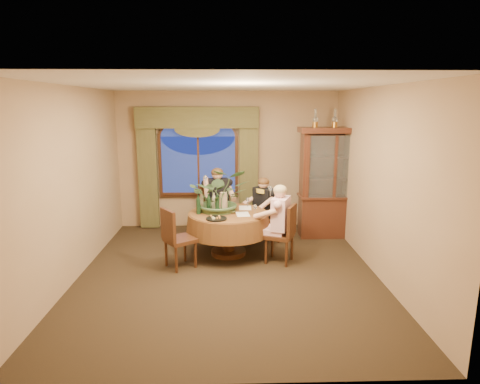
{
  "coord_description": "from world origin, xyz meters",
  "views": [
    {
      "loc": [
        0.01,
        -5.75,
        2.54
      ],
      "look_at": [
        0.21,
        0.8,
        1.1
      ],
      "focal_mm": 30.0,
      "sensor_mm": 36.0,
      "label": 1
    }
  ],
  "objects_px": {
    "person_back": "(217,203)",
    "wine_bottle_4": "(198,204)",
    "olive_bowl": "(231,212)",
    "wine_bottle_3": "(214,202)",
    "stoneware_vase": "(223,201)",
    "centerpiece_plant": "(220,174)",
    "person_pink": "(281,224)",
    "dining_table": "(228,233)",
    "oil_lamp_right": "(355,118)",
    "chair_front_left": "(180,238)",
    "chair_back_right": "(266,218)",
    "chair_right": "(279,234)",
    "wine_bottle_1": "(209,203)",
    "oil_lamp_center": "(335,118)",
    "person_scarf": "(264,210)",
    "chair_back": "(213,212)",
    "wine_bottle_2": "(201,202)",
    "wine_bottle_0": "(217,204)",
    "china_cabinet": "(332,183)",
    "oil_lamp_left": "(315,118)"
  },
  "relations": [
    {
      "from": "wine_bottle_1",
      "to": "wine_bottle_3",
      "type": "relative_size",
      "value": 1.0
    },
    {
      "from": "chair_back",
      "to": "person_pink",
      "type": "xyz_separation_m",
      "value": [
        1.15,
        -1.34,
        0.16
      ]
    },
    {
      "from": "olive_bowl",
      "to": "wine_bottle_1",
      "type": "bearing_deg",
      "value": 178.21
    },
    {
      "from": "oil_lamp_center",
      "to": "chair_right",
      "type": "xyz_separation_m",
      "value": [
        -1.16,
        -1.31,
        -1.81
      ]
    },
    {
      "from": "person_pink",
      "to": "person_scarf",
      "type": "height_order",
      "value": "person_pink"
    },
    {
      "from": "olive_bowl",
      "to": "wine_bottle_3",
      "type": "xyz_separation_m",
      "value": [
        -0.3,
        0.08,
        0.14
      ]
    },
    {
      "from": "oil_lamp_right",
      "to": "oil_lamp_center",
      "type": "bearing_deg",
      "value": 180.0
    },
    {
      "from": "chair_back_right",
      "to": "wine_bottle_1",
      "type": "distance_m",
      "value": 1.27
    },
    {
      "from": "person_pink",
      "to": "dining_table",
      "type": "bearing_deg",
      "value": 90.0
    },
    {
      "from": "stoneware_vase",
      "to": "centerpiece_plant",
      "type": "relative_size",
      "value": 0.27
    },
    {
      "from": "person_scarf",
      "to": "stoneware_vase",
      "type": "xyz_separation_m",
      "value": [
        -0.75,
        -0.48,
        0.29
      ]
    },
    {
      "from": "wine_bottle_2",
      "to": "chair_right",
      "type": "bearing_deg",
      "value": -19.78
    },
    {
      "from": "oil_lamp_center",
      "to": "oil_lamp_right",
      "type": "distance_m",
      "value": 0.37
    },
    {
      "from": "wine_bottle_0",
      "to": "wine_bottle_3",
      "type": "distance_m",
      "value": 0.16
    },
    {
      "from": "dining_table",
      "to": "chair_back_right",
      "type": "distance_m",
      "value": 0.92
    },
    {
      "from": "wine_bottle_0",
      "to": "person_scarf",
      "type": "bearing_deg",
      "value": 41.42
    },
    {
      "from": "chair_right",
      "to": "person_back",
      "type": "xyz_separation_m",
      "value": [
        -1.04,
        1.33,
        0.2
      ]
    },
    {
      "from": "stoneware_vase",
      "to": "olive_bowl",
      "type": "height_order",
      "value": "stoneware_vase"
    },
    {
      "from": "wine_bottle_0",
      "to": "dining_table",
      "type": "bearing_deg",
      "value": 29.8
    },
    {
      "from": "person_back",
      "to": "wine_bottle_4",
      "type": "relative_size",
      "value": 4.14
    },
    {
      "from": "chair_back",
      "to": "stoneware_vase",
      "type": "bearing_deg",
      "value": 87.86
    },
    {
      "from": "oil_lamp_right",
      "to": "olive_bowl",
      "type": "height_order",
      "value": "oil_lamp_right"
    },
    {
      "from": "oil_lamp_right",
      "to": "chair_right",
      "type": "height_order",
      "value": "oil_lamp_right"
    },
    {
      "from": "wine_bottle_3",
      "to": "chair_right",
      "type": "bearing_deg",
      "value": -20.78
    },
    {
      "from": "person_pink",
      "to": "centerpiece_plant",
      "type": "relative_size",
      "value": 1.15
    },
    {
      "from": "olive_bowl",
      "to": "wine_bottle_0",
      "type": "distance_m",
      "value": 0.28
    },
    {
      "from": "chair_back_right",
      "to": "olive_bowl",
      "type": "height_order",
      "value": "chair_back_right"
    },
    {
      "from": "wine_bottle_2",
      "to": "oil_lamp_left",
      "type": "bearing_deg",
      "value": 22.15
    },
    {
      "from": "chair_right",
      "to": "person_scarf",
      "type": "height_order",
      "value": "person_scarf"
    },
    {
      "from": "oil_lamp_right",
      "to": "centerpiece_plant",
      "type": "distance_m",
      "value": 2.78
    },
    {
      "from": "wine_bottle_2",
      "to": "stoneware_vase",
      "type": "bearing_deg",
      "value": 10.3
    },
    {
      "from": "person_scarf",
      "to": "wine_bottle_1",
      "type": "distance_m",
      "value": 1.23
    },
    {
      "from": "chair_front_left",
      "to": "stoneware_vase",
      "type": "relative_size",
      "value": 3.16
    },
    {
      "from": "wine_bottle_3",
      "to": "wine_bottle_4",
      "type": "xyz_separation_m",
      "value": [
        -0.25,
        -0.13,
        0.0
      ]
    },
    {
      "from": "chair_right",
      "to": "olive_bowl",
      "type": "bearing_deg",
      "value": 91.05
    },
    {
      "from": "centerpiece_plant",
      "to": "olive_bowl",
      "type": "height_order",
      "value": "centerpiece_plant"
    },
    {
      "from": "chair_front_left",
      "to": "person_back",
      "type": "height_order",
      "value": "person_back"
    },
    {
      "from": "chair_back",
      "to": "olive_bowl",
      "type": "bearing_deg",
      "value": 92.01
    },
    {
      "from": "chair_back",
      "to": "olive_bowl",
      "type": "distance_m",
      "value": 1.14
    },
    {
      "from": "oil_lamp_center",
      "to": "wine_bottle_1",
      "type": "relative_size",
      "value": 1.03
    },
    {
      "from": "dining_table",
      "to": "chair_front_left",
      "type": "distance_m",
      "value": 0.93
    },
    {
      "from": "wine_bottle_0",
      "to": "stoneware_vase",
      "type": "bearing_deg",
      "value": 70.25
    },
    {
      "from": "chair_front_left",
      "to": "olive_bowl",
      "type": "relative_size",
      "value": 6.45
    },
    {
      "from": "chair_back_right",
      "to": "stoneware_vase",
      "type": "xyz_separation_m",
      "value": [
        -0.79,
        -0.41,
        0.42
      ]
    },
    {
      "from": "chair_back_right",
      "to": "centerpiece_plant",
      "type": "distance_m",
      "value": 1.32
    },
    {
      "from": "person_pink",
      "to": "wine_bottle_2",
      "type": "bearing_deg",
      "value": 93.19
    },
    {
      "from": "chair_right",
      "to": "centerpiece_plant",
      "type": "xyz_separation_m",
      "value": [
        -0.96,
        0.48,
        0.91
      ]
    },
    {
      "from": "oil_lamp_right",
      "to": "person_pink",
      "type": "bearing_deg",
      "value": -139.64
    },
    {
      "from": "oil_lamp_left",
      "to": "chair_back",
      "type": "height_order",
      "value": "oil_lamp_left"
    },
    {
      "from": "china_cabinet",
      "to": "wine_bottle_2",
      "type": "bearing_deg",
      "value": -160.91
    }
  ]
}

